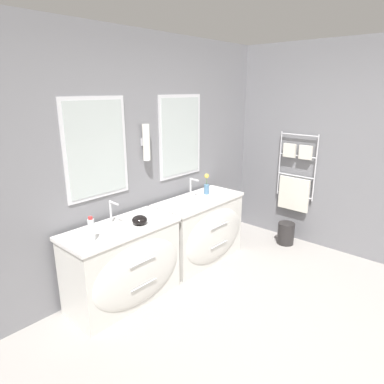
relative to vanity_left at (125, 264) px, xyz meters
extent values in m
plane|color=#9E9993|center=(0.36, -1.70, -0.40)|extent=(16.00, 16.00, 0.00)
cube|color=slate|center=(0.36, 0.37, 0.90)|extent=(5.91, 0.06, 2.60)
cube|color=silver|center=(0.00, 0.33, 1.09)|extent=(0.68, 0.01, 0.95)
cube|color=#B2BCBA|center=(0.00, 0.32, 1.09)|extent=(0.61, 0.01, 0.88)
cube|color=silver|center=(1.15, 0.33, 1.09)|extent=(0.68, 0.01, 0.95)
cube|color=#B2BCBA|center=(1.15, 0.32, 1.09)|extent=(0.61, 0.01, 0.88)
cylinder|color=white|center=(0.57, 0.28, 1.09)|extent=(0.08, 0.08, 0.38)
cube|color=silver|center=(0.57, 0.33, 1.09)|extent=(0.05, 0.02, 0.08)
cube|color=slate|center=(2.55, -0.79, 0.90)|extent=(0.06, 4.06, 2.60)
cylinder|color=silver|center=(2.48, -0.79, 0.64)|extent=(0.02, 0.02, 0.88)
cylinder|color=silver|center=(2.48, -0.29, 0.64)|extent=(0.02, 0.02, 0.88)
cylinder|color=silver|center=(2.48, -0.54, 1.05)|extent=(0.02, 0.51, 0.02)
cylinder|color=silver|center=(2.48, -0.54, 0.78)|extent=(0.02, 0.51, 0.02)
cylinder|color=silver|center=(2.48, -0.54, 0.51)|extent=(0.02, 0.51, 0.02)
cylinder|color=silver|center=(2.48, -0.54, 0.23)|extent=(0.02, 0.51, 0.02)
cube|color=silver|center=(2.46, -0.54, 0.25)|extent=(0.04, 0.43, 0.45)
cube|color=silver|center=(2.46, -0.65, 0.84)|extent=(0.04, 0.17, 0.18)
cube|color=silver|center=(2.46, -0.43, 0.84)|extent=(0.04, 0.17, 0.18)
cube|color=silver|center=(0.00, 0.03, -0.03)|extent=(1.09, 0.49, 0.75)
ellipsoid|color=silver|center=(0.00, -0.21, -0.03)|extent=(1.00, 0.11, 0.63)
cube|color=white|center=(0.00, 0.03, 0.37)|extent=(1.12, 0.52, 0.04)
ellipsoid|color=white|center=(0.00, 0.01, 0.33)|extent=(0.38, 0.33, 0.11)
cylinder|color=silver|center=(0.00, -0.28, 0.12)|extent=(0.30, 0.01, 0.01)
cylinder|color=silver|center=(0.00, -0.28, -0.12)|extent=(0.30, 0.01, 0.01)
cube|color=silver|center=(1.15, 0.03, -0.03)|extent=(1.09, 0.49, 0.75)
ellipsoid|color=silver|center=(1.15, -0.21, -0.03)|extent=(1.00, 0.11, 0.63)
cube|color=white|center=(1.15, 0.03, 0.37)|extent=(1.12, 0.52, 0.04)
ellipsoid|color=white|center=(1.15, 0.01, 0.33)|extent=(0.38, 0.33, 0.11)
cylinder|color=silver|center=(1.15, -0.28, 0.12)|extent=(0.30, 0.01, 0.01)
cylinder|color=silver|center=(1.15, -0.28, -0.12)|extent=(0.30, 0.01, 0.01)
cylinder|color=silver|center=(0.00, 0.17, 0.50)|extent=(0.02, 0.02, 0.23)
cylinder|color=silver|center=(0.00, 0.11, 0.60)|extent=(0.02, 0.12, 0.02)
cylinder|color=silver|center=(-0.07, 0.17, 0.40)|extent=(0.03, 0.03, 0.04)
cylinder|color=silver|center=(0.07, 0.17, 0.40)|extent=(0.03, 0.03, 0.04)
cylinder|color=silver|center=(1.15, 0.17, 0.50)|extent=(0.02, 0.02, 0.23)
cylinder|color=silver|center=(1.15, 0.11, 0.60)|extent=(0.02, 0.12, 0.02)
cylinder|color=silver|center=(1.08, 0.17, 0.40)|extent=(0.03, 0.03, 0.04)
cylinder|color=silver|center=(1.22, 0.17, 0.40)|extent=(0.03, 0.03, 0.04)
cylinder|color=silver|center=(-0.35, -0.05, 0.48)|extent=(0.06, 0.06, 0.20)
cylinder|color=red|center=(-0.35, -0.05, 0.59)|extent=(0.04, 0.04, 0.02)
ellipsoid|color=black|center=(0.16, -0.06, 0.43)|extent=(0.15, 0.15, 0.09)
cylinder|color=teal|center=(1.35, 0.09, 0.44)|extent=(0.06, 0.06, 0.12)
cylinder|color=#477238|center=(1.35, 0.09, 0.56)|extent=(0.01, 0.01, 0.11)
sphere|color=#E5BF47|center=(1.35, 0.09, 0.61)|extent=(0.06, 0.06, 0.06)
cylinder|color=#282626|center=(2.26, -0.57, -0.25)|extent=(0.22, 0.22, 0.30)
torus|color=#282626|center=(2.26, -0.57, -0.11)|extent=(0.22, 0.22, 0.01)
camera|label=1|loc=(-1.78, -2.46, 1.63)|focal=32.00mm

